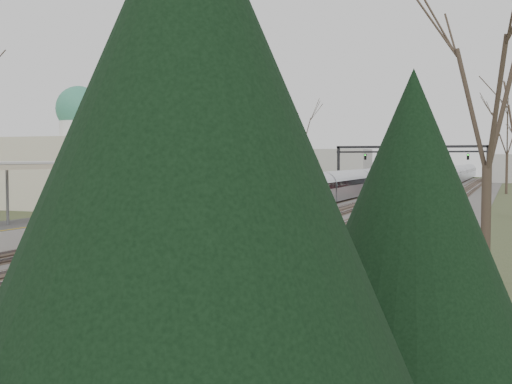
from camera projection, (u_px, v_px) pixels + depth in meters
track_bed at (363, 202)px, 62.06m from camera, size 24.00×160.00×0.22m
platform at (194, 207)px, 49.30m from camera, size 3.50×69.00×1.00m
canopy at (163, 163)px, 44.94m from camera, size 4.10×50.00×3.11m
dome_building at (63, 165)px, 54.32m from camera, size 10.00×8.00×10.30m
signal_gantry at (410, 154)px, 89.58m from camera, size 21.00×0.59×6.08m
evergreen_clump at (277, 274)px, 5.49m from camera, size 5.90×7.10×6.50m
tree_west_far at (170, 119)px, 61.60m from camera, size 5.50×5.50×11.33m
tree_east_near at (489, 85)px, 19.92m from camera, size 4.50×4.50×9.27m
train_near at (359, 183)px, 72.64m from camera, size 2.62×90.21×3.05m
train_far at (456, 175)px, 110.99m from camera, size 2.62×75.21×3.05m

